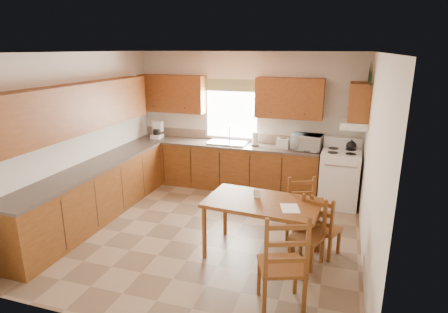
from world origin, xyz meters
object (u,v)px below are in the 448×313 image
(chair_near_right, at_px, (325,225))
(chair_far_right, at_px, (307,233))
(stove, at_px, (339,179))
(dining_table, at_px, (261,228))
(chair_near_left, at_px, (282,260))
(microwave, at_px, (307,142))
(chair_far_left, at_px, (304,215))

(chair_near_right, bearing_deg, chair_far_right, 79.61)
(stove, relative_size, dining_table, 0.66)
(dining_table, xyz_separation_m, chair_near_left, (0.43, -0.98, 0.17))
(stove, xyz_separation_m, chair_near_right, (-0.14, -1.84, -0.06))
(dining_table, height_order, chair_near_left, chair_near_left)
(chair_far_right, bearing_deg, microwave, 119.39)
(stove, height_order, chair_far_left, chair_far_left)
(stove, distance_m, chair_near_right, 1.85)
(chair_near_left, distance_m, chair_far_right, 0.97)
(dining_table, bearing_deg, chair_far_left, 41.82)
(chair_near_left, bearing_deg, chair_far_left, -114.29)
(stove, xyz_separation_m, chair_far_right, (-0.35, -2.16, -0.05))
(stove, height_order, chair_near_left, chair_near_left)
(chair_far_left, xyz_separation_m, chair_far_right, (0.09, -0.42, -0.05))
(dining_table, relative_size, chair_far_left, 1.50)
(chair_far_left, distance_m, chair_far_right, 0.44)
(dining_table, height_order, chair_far_right, chair_far_right)
(chair_near_left, xyz_separation_m, chair_far_left, (0.09, 1.37, -0.07))
(dining_table, bearing_deg, chair_near_right, 24.01)
(microwave, bearing_deg, chair_near_left, -81.71)
(stove, distance_m, chair_near_left, 3.15)
(stove, distance_m, chair_far_left, 1.79)
(stove, bearing_deg, microwave, 161.81)
(chair_near_left, relative_size, chair_far_left, 1.15)
(stove, relative_size, chair_far_right, 1.11)
(stove, bearing_deg, chair_far_left, -102.32)
(chair_near_left, bearing_deg, microwave, -108.89)
(microwave, xyz_separation_m, chair_far_right, (0.28, -2.39, -0.62))
(chair_near_right, distance_m, chair_far_right, 0.38)
(chair_near_right, xyz_separation_m, chair_far_left, (-0.30, 0.11, 0.06))
(chair_far_right, bearing_deg, stove, 103.37)
(dining_table, bearing_deg, microwave, 86.81)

